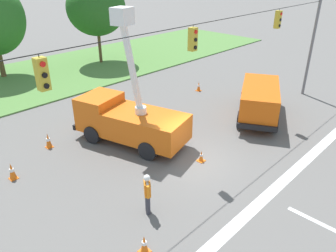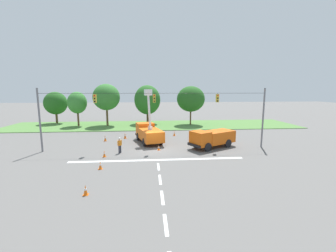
{
  "view_description": "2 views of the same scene",
  "coord_description": "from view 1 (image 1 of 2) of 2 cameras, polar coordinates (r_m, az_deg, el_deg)",
  "views": [
    {
      "loc": [
        -10.83,
        -8.86,
        8.85
      ],
      "look_at": [
        -0.28,
        1.34,
        1.55
      ],
      "focal_mm": 35.0,
      "sensor_mm": 36.0,
      "label": 1
    },
    {
      "loc": [
        -0.79,
        -25.97,
        7.02
      ],
      "look_at": [
        1.57,
        1.96,
        2.46
      ],
      "focal_mm": 24.0,
      "sensor_mm": 36.0,
      "label": 2
    }
  ],
  "objects": [
    {
      "name": "traffic_cone_mid_left",
      "position": [
        23.14,
        -5.53,
        4.85
      ],
      "size": [
        0.36,
        0.36,
        0.76
      ],
      "color": "orange",
      "rests_on": "ground"
    },
    {
      "name": "traffic_cone_lane_edge_b",
      "position": [
        25.5,
        5.37,
        6.89
      ],
      "size": [
        0.36,
        0.36,
        0.73
      ],
      "color": "orange",
      "rests_on": "ground"
    },
    {
      "name": "utility_truck_bucket_lift",
      "position": [
        17.67,
        -6.87,
        1.33
      ],
      "size": [
        3.96,
        6.63,
        7.06
      ],
      "color": "orange",
      "rests_on": "ground"
    },
    {
      "name": "traffic_cone_far_left",
      "position": [
        16.57,
        -25.55,
        -7.1
      ],
      "size": [
        0.36,
        0.36,
        0.82
      ],
      "color": "orange",
      "rests_on": "ground"
    },
    {
      "name": "lane_markings",
      "position": [
        14.35,
        22.0,
        -13.94
      ],
      "size": [
        17.6,
        15.25,
        0.01
      ],
      "color": "silver",
      "rests_on": "ground"
    },
    {
      "name": "traffic_cone_foreground_left",
      "position": [
        16.38,
        5.82,
        -5.25
      ],
      "size": [
        0.36,
        0.36,
        0.6
      ],
      "color": "orange",
      "rests_on": "ground"
    },
    {
      "name": "road_worker",
      "position": [
        12.83,
        -3.62,
        -11.34
      ],
      "size": [
        0.43,
        0.54,
        1.77
      ],
      "color": "#383842",
      "rests_on": "ground"
    },
    {
      "name": "tree_far_east",
      "position": [
        32.72,
        -12.4,
        19.44
      ],
      "size": [
        5.49,
        5.27,
        7.69
      ],
      "color": "brown",
      "rests_on": "ground"
    },
    {
      "name": "signal_gantry",
      "position": [
        14.69,
        4.64,
        8.86
      ],
      "size": [
        26.2,
        0.33,
        7.2
      ],
      "color": "slate",
      "rests_on": "ground"
    },
    {
      "name": "traffic_cone_foreground_right",
      "position": [
        18.54,
        -20.13,
        -2.38
      ],
      "size": [
        0.36,
        0.36,
        0.83
      ],
      "color": "orange",
      "rests_on": "ground"
    },
    {
      "name": "ground_plane",
      "position": [
        16.56,
        4.03,
        -5.93
      ],
      "size": [
        200.0,
        200.0,
        0.0
      ],
      "primitive_type": "plane",
      "color": "#605E5B"
    },
    {
      "name": "grass_verge",
      "position": [
        30.27,
        -23.11,
        7.42
      ],
      "size": [
        56.0,
        12.0,
        0.1
      ],
      "primitive_type": "cube",
      "color": "#517F3D",
      "rests_on": "ground"
    },
    {
      "name": "utility_truck_support_near",
      "position": [
        21.31,
        15.65,
        4.48
      ],
      "size": [
        6.28,
        4.8,
        2.18
      ],
      "color": "#D6560F",
      "rests_on": "ground"
    },
    {
      "name": "traffic_cone_near_bucket",
      "position": [
        11.78,
        -4.16,
        -19.84
      ],
      "size": [
        0.36,
        0.36,
        0.72
      ],
      "color": "orange",
      "rests_on": "ground"
    }
  ]
}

